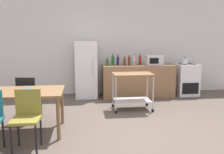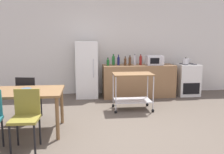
{
  "view_description": "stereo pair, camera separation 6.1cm",
  "coord_description": "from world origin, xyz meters",
  "px_view_note": "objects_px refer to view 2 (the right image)",
  "views": [
    {
      "loc": [
        -0.65,
        -3.99,
        1.65
      ],
      "look_at": [
        -0.01,
        1.2,
        0.8
      ],
      "focal_mm": 38.73,
      "sensor_mm": 36.0,
      "label": 1
    },
    {
      "loc": [
        -0.59,
        -4.0,
        1.65
      ],
      "look_at": [
        -0.01,
        1.2,
        0.8
      ],
      "focal_mm": 38.73,
      "sensor_mm": 36.0,
      "label": 2
    }
  ],
  "objects_px": {
    "kettle": "(186,61)",
    "bottle_olive_oil": "(108,62)",
    "microwave": "(154,60)",
    "fruit_bowl": "(26,90)",
    "refrigerator": "(87,70)",
    "bottle_vinegar": "(118,61)",
    "bottle_sesame_oil": "(130,61)",
    "dining_table": "(19,95)",
    "stove_oven": "(187,80)",
    "kitchen_cart": "(133,85)",
    "bottle_soda": "(141,60)",
    "bottle_hot_sauce": "(113,60)",
    "chair_olive": "(26,115)",
    "bottle_wine": "(125,62)",
    "bottle_soy_sauce": "(135,61)",
    "chair_black": "(28,95)"
  },
  "relations": [
    {
      "from": "bottle_hot_sauce",
      "to": "microwave",
      "type": "distance_m",
      "value": 1.15
    },
    {
      "from": "kitchen_cart",
      "to": "bottle_soda",
      "type": "height_order",
      "value": "bottle_soda"
    },
    {
      "from": "bottle_hot_sauce",
      "to": "kettle",
      "type": "height_order",
      "value": "bottle_hot_sauce"
    },
    {
      "from": "bottle_hot_sauce",
      "to": "microwave",
      "type": "relative_size",
      "value": 0.66
    },
    {
      "from": "chair_olive",
      "to": "bottle_soda",
      "type": "relative_size",
      "value": 2.98
    },
    {
      "from": "bottle_vinegar",
      "to": "bottle_olive_oil",
      "type": "bearing_deg",
      "value": -164.1
    },
    {
      "from": "kettle",
      "to": "dining_table",
      "type": "bearing_deg",
      "value": -149.95
    },
    {
      "from": "refrigerator",
      "to": "bottle_olive_oil",
      "type": "relative_size",
      "value": 7.17
    },
    {
      "from": "dining_table",
      "to": "bottle_olive_oil",
      "type": "distance_m",
      "value": 2.94
    },
    {
      "from": "bottle_soy_sauce",
      "to": "kettle",
      "type": "distance_m",
      "value": 1.44
    },
    {
      "from": "microwave",
      "to": "fruit_bowl",
      "type": "bearing_deg",
      "value": -139.93
    },
    {
      "from": "chair_black",
      "to": "kettle",
      "type": "distance_m",
      "value": 4.32
    },
    {
      "from": "chair_black",
      "to": "bottle_sesame_oil",
      "type": "xyz_separation_m",
      "value": [
        2.37,
        1.61,
        0.5
      ]
    },
    {
      "from": "bottle_olive_oil",
      "to": "chair_olive",
      "type": "bearing_deg",
      "value": -116.93
    },
    {
      "from": "stove_oven",
      "to": "bottle_vinegar",
      "type": "height_order",
      "value": "bottle_vinegar"
    },
    {
      "from": "fruit_bowl",
      "to": "microwave",
      "type": "bearing_deg",
      "value": 40.07
    },
    {
      "from": "kettle",
      "to": "bottle_olive_oil",
      "type": "bearing_deg",
      "value": 179.35
    },
    {
      "from": "kettle",
      "to": "bottle_vinegar",
      "type": "bearing_deg",
      "value": 176.64
    },
    {
      "from": "refrigerator",
      "to": "bottle_vinegar",
      "type": "height_order",
      "value": "refrigerator"
    },
    {
      "from": "dining_table",
      "to": "stove_oven",
      "type": "xyz_separation_m",
      "value": [
        4.09,
        2.4,
        -0.22
      ]
    },
    {
      "from": "microwave",
      "to": "refrigerator",
      "type": "bearing_deg",
      "value": 175.77
    },
    {
      "from": "refrigerator",
      "to": "bottle_hot_sauce",
      "type": "relative_size",
      "value": 5.09
    },
    {
      "from": "stove_oven",
      "to": "bottle_soda",
      "type": "height_order",
      "value": "bottle_soda"
    },
    {
      "from": "bottle_sesame_oil",
      "to": "bottle_vinegar",
      "type": "bearing_deg",
      "value": 157.67
    },
    {
      "from": "chair_black",
      "to": "bottle_vinegar",
      "type": "bearing_deg",
      "value": -130.48
    },
    {
      "from": "refrigerator",
      "to": "kettle",
      "type": "distance_m",
      "value": 2.8
    },
    {
      "from": "bottle_wine",
      "to": "bottle_sesame_oil",
      "type": "bearing_deg",
      "value": 2.31
    },
    {
      "from": "chair_black",
      "to": "kitchen_cart",
      "type": "distance_m",
      "value": 2.27
    },
    {
      "from": "kitchen_cart",
      "to": "bottle_soy_sauce",
      "type": "distance_m",
      "value": 1.39
    },
    {
      "from": "chair_olive",
      "to": "bottle_wine",
      "type": "relative_size",
      "value": 3.51
    },
    {
      "from": "chair_olive",
      "to": "stove_oven",
      "type": "bearing_deg",
      "value": 40.63
    },
    {
      "from": "bottle_olive_oil",
      "to": "microwave",
      "type": "distance_m",
      "value": 1.31
    },
    {
      "from": "bottle_vinegar",
      "to": "microwave",
      "type": "distance_m",
      "value": 1.01
    },
    {
      "from": "refrigerator",
      "to": "microwave",
      "type": "distance_m",
      "value": 1.91
    },
    {
      "from": "bottle_olive_oil",
      "to": "bottle_soda",
      "type": "bearing_deg",
      "value": 2.41
    },
    {
      "from": "dining_table",
      "to": "microwave",
      "type": "height_order",
      "value": "microwave"
    },
    {
      "from": "dining_table",
      "to": "kitchen_cart",
      "type": "height_order",
      "value": "kitchen_cart"
    },
    {
      "from": "stove_oven",
      "to": "bottle_hot_sauce",
      "type": "height_order",
      "value": "bottle_hot_sauce"
    },
    {
      "from": "bottle_soda",
      "to": "kettle",
      "type": "relative_size",
      "value": 1.25
    },
    {
      "from": "microwave",
      "to": "kettle",
      "type": "bearing_deg",
      "value": -2.59
    },
    {
      "from": "bottle_sesame_oil",
      "to": "bottle_olive_oil",
      "type": "bearing_deg",
      "value": 176.54
    },
    {
      "from": "bottle_sesame_oil",
      "to": "dining_table",
      "type": "bearing_deg",
      "value": -136.08
    },
    {
      "from": "chair_black",
      "to": "refrigerator",
      "type": "bearing_deg",
      "value": -113.82
    },
    {
      "from": "microwave",
      "to": "kettle",
      "type": "height_order",
      "value": "microwave"
    },
    {
      "from": "chair_olive",
      "to": "bottle_sesame_oil",
      "type": "relative_size",
      "value": 3.24
    },
    {
      "from": "refrigerator",
      "to": "stove_oven",
      "type": "bearing_deg",
      "value": -1.6
    },
    {
      "from": "bottle_olive_oil",
      "to": "microwave",
      "type": "relative_size",
      "value": 0.47
    },
    {
      "from": "fruit_bowl",
      "to": "kitchen_cart",
      "type": "bearing_deg",
      "value": 31.07
    },
    {
      "from": "refrigerator",
      "to": "bottle_sesame_oil",
      "type": "xyz_separation_m",
      "value": [
        1.18,
        -0.19,
        0.24
      ]
    },
    {
      "from": "bottle_soda",
      "to": "kettle",
      "type": "distance_m",
      "value": 1.28
    }
  ]
}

